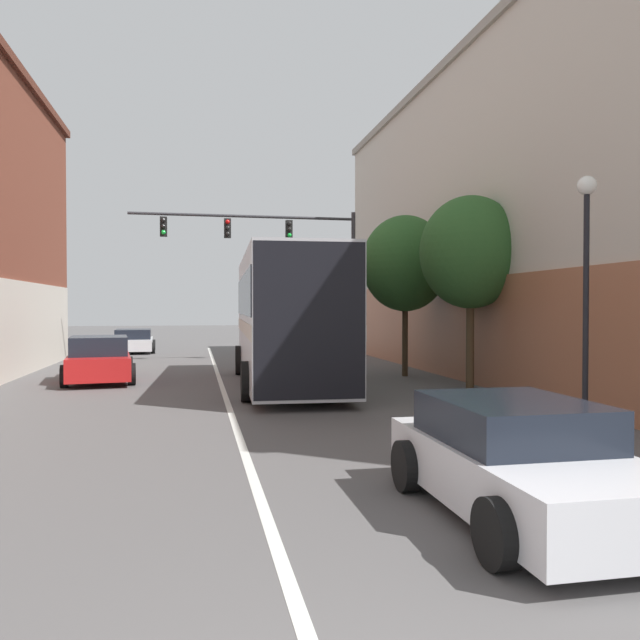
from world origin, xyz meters
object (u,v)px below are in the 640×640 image
Objects in this scene: bus at (286,314)px; hatchback_foreground at (519,461)px; parked_car_left_near at (134,341)px; street_lamp at (586,282)px; street_tree_far at (405,264)px; traffic_signal_gantry at (280,248)px; street_tree_near at (471,253)px; parked_car_left_mid at (99,360)px.

hatchback_foreground is (0.84, -12.05, -1.52)m from bus.
parked_car_left_near is at bearing 23.24° from bus.
street_lamp is 10.31m from street_tree_far.
bus is at bearing -162.26° from parked_car_left_near.
traffic_signal_gantry reaches higher than street_tree_far.
parked_car_left_near is 0.85× the size of street_tree_near.
parked_car_left_mid is 0.95× the size of street_lamp.
street_lamp reaches higher than hatchback_foreground.
traffic_signal_gantry is (6.47, 5.87, 4.17)m from parked_car_left_mid.
parked_car_left_mid is 0.81× the size of street_tree_far.
street_tree_far is at bearing -99.45° from parked_car_left_mid.
street_tree_near reaches higher than parked_car_left_mid.
parked_car_left_mid reaches higher than parked_car_left_near.
street_tree_far is at bearing -66.54° from bus.
parked_car_left_near is 25.84m from street_lamp.
street_tree_near is at bearing -108.37° from bus.
traffic_signal_gantry is (0.02, 19.95, 4.23)m from hatchback_foreground.
street_lamp reaches higher than parked_car_left_mid.
hatchback_foreground is 11.45m from street_tree_near.
parked_car_left_mid is 14.49m from street_lamp.
parked_car_left_near is 20.47m from street_tree_near.
street_lamp is (9.82, -23.80, 2.18)m from parked_car_left_near.
street_tree_near reaches higher than street_tree_far.
hatchback_foreground is 0.83× the size of parked_car_left_near.
street_lamp is 6.87m from street_tree_near.
traffic_signal_gantry is 1.73× the size of street_tree_near.
street_tree_near is (0.96, 6.72, 1.11)m from street_lamp.
traffic_signal_gantry is (6.66, -7.30, 4.27)m from parked_car_left_near.
parked_car_left_near is at bearing 126.62° from street_tree_far.
hatchback_foreground is 15.48m from parked_car_left_mid.
hatchback_foreground is at bearing -132.67° from street_lamp.
hatchback_foreground is at bearing -112.15° from street_tree_near.
street_lamp is at bearing -98.12° from street_tree_near.
bus is 1.07× the size of traffic_signal_gantry.
bus is 2.19× the size of parked_car_left_near.
parked_car_left_near is 1.06× the size of parked_car_left_mid.
traffic_signal_gantry is (0.87, 7.89, 2.71)m from bus.
street_lamp is at bearing -160.72° from parked_car_left_near.
hatchback_foreground is at bearing -104.05° from street_tree_far.
bus is 2.65× the size of hatchback_foreground.
bus is at bearing 159.27° from street_tree_near.
bus is at bearing -117.15° from parked_car_left_mid.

